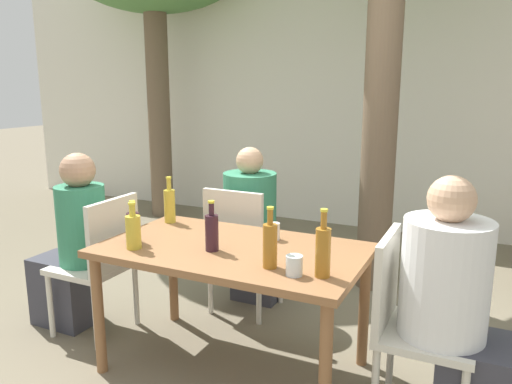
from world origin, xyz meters
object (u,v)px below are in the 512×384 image
person_seated_2 (255,233)px  wine_bottle_4 (133,226)px  person_seated_1 (461,320)px  drinking_glass_0 (294,265)px  patio_chair_0 (101,258)px  amber_bottle_5 (270,244)px  oil_cruet_1 (133,231)px  patio_chair_2 (241,243)px  amber_bottle_0 (323,251)px  person_seated_0 (73,251)px  wine_bottle_2 (212,231)px  drinking_glass_1 (274,231)px  patio_chair_1 (408,316)px  oil_cruet_3 (170,205)px  dining_table_front (233,261)px

person_seated_2 → wine_bottle_4: bearing=76.1°
person_seated_1 → drinking_glass_0: size_ratio=12.68×
patio_chair_0 → amber_bottle_5: (1.26, -0.20, 0.33)m
wine_bottle_4 → amber_bottle_5: bearing=-2.4°
person_seated_1 → oil_cruet_1: (-1.65, -0.25, 0.28)m
patio_chair_0 → amber_bottle_5: bearing=81.2°
person_seated_2 → patio_chair_2: bearing=90.0°
amber_bottle_0 → person_seated_0: bearing=173.6°
amber_bottle_0 → person_seated_2: bearing=128.7°
patio_chair_0 → person_seated_0: (-0.24, -0.00, 0.01)m
person_seated_1 → wine_bottle_2: (-1.25, -0.10, 0.28)m
amber_bottle_0 → wine_bottle_4: (-1.13, 0.04, -0.03)m
person_seated_0 → wine_bottle_4: 0.73m
amber_bottle_0 → drinking_glass_1: amber_bottle_0 is taller
patio_chair_1 → oil_cruet_1: 1.48m
amber_bottle_0 → oil_cruet_3: amber_bottle_0 is taller
wine_bottle_2 → amber_bottle_5: size_ratio=0.90×
person_seated_2 → wine_bottle_2: 1.05m
dining_table_front → oil_cruet_1: (-0.47, -0.25, 0.18)m
patio_chair_0 → wine_bottle_4: 0.53m
oil_cruet_1 → dining_table_front: bearing=28.3°
amber_bottle_0 → patio_chair_0: bearing=172.6°
person_seated_0 → oil_cruet_3: (0.59, 0.27, 0.32)m
patio_chair_2 → person_seated_2: 0.23m
person_seated_0 → amber_bottle_0: person_seated_0 is taller
patio_chair_0 → wine_bottle_4: wine_bottle_4 is taller
patio_chair_0 → person_seated_0: person_seated_0 is taller
dining_table_front → drinking_glass_1: bearing=55.5°
amber_bottle_5 → wine_bottle_4: bearing=177.6°
person_seated_0 → amber_bottle_0: 1.81m
person_seated_0 → oil_cruet_1: 0.82m
drinking_glass_0 → drinking_glass_1: (-0.30, 0.46, 0.00)m
wine_bottle_2 → wine_bottle_4: size_ratio=1.14×
patio_chair_1 → drinking_glass_0: patio_chair_1 is taller
patio_chair_1 → patio_chair_2: same height
patio_chair_1 → amber_bottle_0: amber_bottle_0 is taller
patio_chair_0 → oil_cruet_1: size_ratio=3.55×
patio_chair_0 → oil_cruet_3: size_ratio=3.07×
dining_table_front → oil_cruet_1: oil_cruet_1 is taller
person_seated_2 → wine_bottle_2: size_ratio=4.29×
patio_chair_0 → wine_bottle_4: (0.41, -0.16, 0.30)m
dining_table_front → oil_cruet_3: oil_cruet_3 is taller
patio_chair_1 → wine_bottle_2: (-1.02, -0.10, 0.32)m
patio_chair_0 → person_seated_1: person_seated_1 is taller
wine_bottle_4 → oil_cruet_1: bearing=-50.8°
amber_bottle_0 → oil_cruet_1: bearing=-177.0°
dining_table_front → person_seated_2: size_ratio=1.22×
amber_bottle_5 → drinking_glass_1: size_ratio=3.10×
patio_chair_1 → oil_cruet_3: (-1.55, 0.27, 0.33)m
person_seated_2 → person_seated_0: bearing=44.4°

